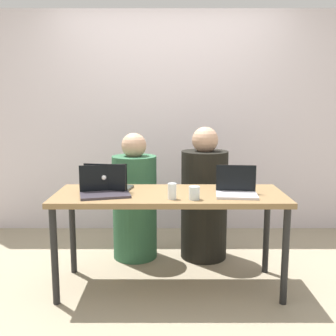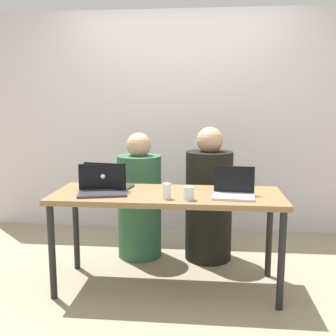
% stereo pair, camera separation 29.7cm
% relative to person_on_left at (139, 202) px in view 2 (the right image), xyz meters
% --- Properties ---
extents(ground_plane, '(12.00, 12.00, 0.00)m').
position_rel_person_on_left_xyz_m(ground_plane, '(0.32, -0.61, -0.51)').
color(ground_plane, gray).
extents(back_wall, '(4.50, 0.10, 2.39)m').
position_rel_person_on_left_xyz_m(back_wall, '(0.32, 0.87, 0.68)').
color(back_wall, silver).
rests_on(back_wall, ground).
extents(desk, '(1.72, 0.63, 0.75)m').
position_rel_person_on_left_xyz_m(desk, '(0.32, -0.61, 0.16)').
color(desk, olive).
rests_on(desk, ground).
extents(person_on_left, '(0.47, 0.47, 1.15)m').
position_rel_person_on_left_xyz_m(person_on_left, '(0.00, 0.00, 0.00)').
color(person_on_left, '#2F5F40').
rests_on(person_on_left, ground).
extents(person_on_right, '(0.50, 0.50, 1.21)m').
position_rel_person_on_left_xyz_m(person_on_right, '(0.63, 0.00, 0.02)').
color(person_on_right, black).
rests_on(person_on_right, ground).
extents(laptop_front_right, '(0.31, 0.26, 0.21)m').
position_rel_person_on_left_xyz_m(laptop_front_right, '(0.81, -0.68, 0.28)').
color(laptop_front_right, silver).
rests_on(laptop_front_right, desk).
extents(laptop_front_left, '(0.40, 0.30, 0.21)m').
position_rel_person_on_left_xyz_m(laptop_front_left, '(-0.16, -0.68, 0.28)').
color(laptop_front_left, '#39333D').
rests_on(laptop_front_left, desk).
extents(laptop_back_left, '(0.36, 0.28, 0.22)m').
position_rel_person_on_left_xyz_m(laptop_back_left, '(-0.16, -0.52, 0.28)').
color(laptop_back_left, '#333835').
rests_on(laptop_back_left, desk).
extents(water_glass_right, '(0.08, 0.08, 0.09)m').
position_rel_person_on_left_xyz_m(water_glass_right, '(0.49, -0.81, 0.28)').
color(water_glass_right, silver).
rests_on(water_glass_right, desk).
extents(water_glass_center, '(0.06, 0.06, 0.11)m').
position_rel_person_on_left_xyz_m(water_glass_center, '(0.33, -0.80, 0.29)').
color(water_glass_center, white).
rests_on(water_glass_center, desk).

